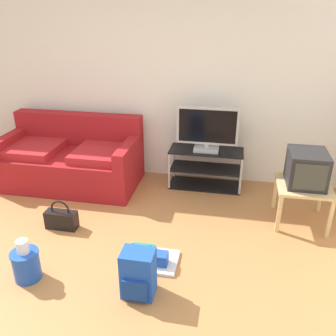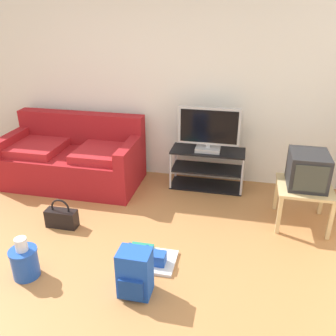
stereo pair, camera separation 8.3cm
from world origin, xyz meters
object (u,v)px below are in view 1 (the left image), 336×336
object	(u,v)px
cleaning_bucket	(26,263)
floor_tray	(150,258)
couch	(72,160)
flat_tv	(207,130)
side_table	(303,190)
handbag	(61,219)
tv_stand	(206,168)
backpack	(138,274)
crt_tv	(307,168)

from	to	relation	value
cleaning_bucket	floor_tray	xyz separation A→B (m)	(1.00, 0.42, -0.12)
couch	floor_tray	world-z (taller)	couch
flat_tv	side_table	size ratio (longest dim) A/B	1.36
couch	handbag	distance (m)	1.13
tv_stand	cleaning_bucket	size ratio (longest dim) A/B	2.37
handbag	backpack	bearing A→B (deg)	-36.15
couch	floor_tray	bearing A→B (deg)	-45.33
backpack	handbag	world-z (taller)	backpack
couch	crt_tv	xyz separation A→B (m)	(2.87, -0.42, 0.31)
handbag	tv_stand	bearing A→B (deg)	42.12
crt_tv	handbag	distance (m)	2.66
side_table	floor_tray	distance (m)	1.80
tv_stand	backpack	distance (m)	2.10
couch	tv_stand	distance (m)	1.78
crt_tv	cleaning_bucket	world-z (taller)	crt_tv
crt_tv	side_table	bearing A→B (deg)	-90.00
side_table	tv_stand	bearing A→B (deg)	149.07
backpack	crt_tv	bearing A→B (deg)	66.72
couch	flat_tv	size ratio (longest dim) A/B	2.31
couch	crt_tv	distance (m)	2.91
flat_tv	floor_tray	bearing A→B (deg)	-102.24
side_table	cleaning_bucket	xyz separation A→B (m)	(-2.46, -1.41, -0.23)
backpack	tv_stand	bearing A→B (deg)	102.85
floor_tray	side_table	bearing A→B (deg)	34.15
tv_stand	backpack	bearing A→B (deg)	-99.61
backpack	cleaning_bucket	bearing A→B (deg)	-157.34
handbag	floor_tray	size ratio (longest dim) A/B	0.67
tv_stand	backpack	xyz separation A→B (m)	(-0.35, -2.07, -0.05)
couch	tv_stand	xyz separation A→B (m)	(1.76, 0.23, -0.07)
handbag	cleaning_bucket	world-z (taller)	cleaning_bucket
side_table	backpack	world-z (taller)	side_table
floor_tray	cleaning_bucket	bearing A→B (deg)	-157.50
flat_tv	crt_tv	size ratio (longest dim) A/B	1.70
cleaning_bucket	side_table	bearing A→B (deg)	29.72
flat_tv	crt_tv	distance (m)	1.28
flat_tv	cleaning_bucket	distance (m)	2.53
tv_stand	couch	bearing A→B (deg)	-172.59
flat_tv	backpack	world-z (taller)	flat_tv
couch	cleaning_bucket	size ratio (longest dim) A/B	4.48
flat_tv	side_table	xyz separation A→B (m)	(1.11, -0.64, -0.40)
tv_stand	flat_tv	distance (m)	0.54
flat_tv	handbag	xyz separation A→B (m)	(-1.42, -1.26, -0.68)
tv_stand	floor_tray	world-z (taller)	tv_stand
crt_tv	backpack	world-z (taller)	crt_tv
flat_tv	tv_stand	bearing A→B (deg)	90.00
couch	crt_tv	bearing A→B (deg)	-8.28
tv_stand	flat_tv	xyz separation A→B (m)	(-0.00, -0.02, 0.53)
couch	floor_tray	xyz separation A→B (m)	(1.41, -1.42, -0.29)
backpack	floor_tray	world-z (taller)	backpack
side_table	couch	bearing A→B (deg)	171.40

